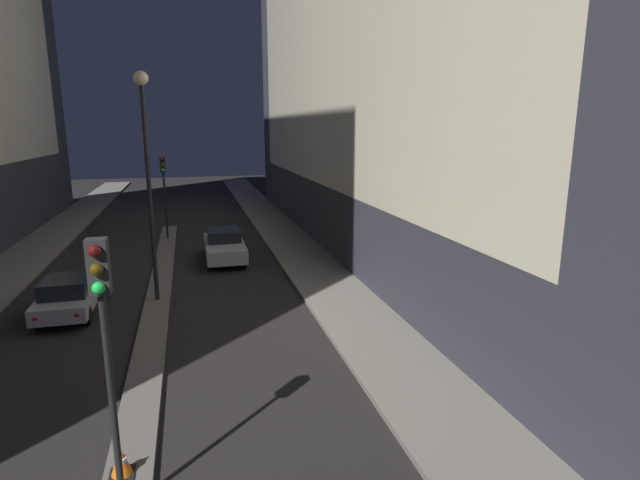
% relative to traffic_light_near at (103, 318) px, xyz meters
% --- Properties ---
extents(building_right, '(6.01, 42.12, 21.38)m').
position_rel_traffic_light_near_xyz_m(building_right, '(11.38, 17.64, 7.01)').
color(building_right, '#383842').
rests_on(building_right, ground).
extents(median_strip, '(0.93, 28.81, 0.14)m').
position_rel_traffic_light_near_xyz_m(median_strip, '(0.00, 11.98, -3.61)').
color(median_strip, '#66605B').
rests_on(median_strip, ground).
extents(traffic_light_near, '(0.32, 0.42, 4.84)m').
position_rel_traffic_light_near_xyz_m(traffic_light_near, '(0.00, 0.00, 0.00)').
color(traffic_light_near, black).
rests_on(traffic_light_near, median_strip).
extents(traffic_light_mid, '(0.32, 0.42, 4.84)m').
position_rel_traffic_light_near_xyz_m(traffic_light_mid, '(0.00, 22.48, 0.00)').
color(traffic_light_mid, black).
rests_on(traffic_light_mid, median_strip).
extents(street_lamp, '(0.52, 0.52, 8.48)m').
position_rel_traffic_light_near_xyz_m(street_lamp, '(0.00, 11.24, 2.17)').
color(street_lamp, black).
rests_on(street_lamp, median_strip).
extents(traffic_cone_far, '(0.47, 0.47, 0.58)m').
position_rel_traffic_light_near_xyz_m(traffic_cone_far, '(-0.11, 0.89, -3.26)').
color(traffic_cone_far, black).
rests_on(traffic_cone_far, median_strip).
extents(car_left_lane, '(1.78, 4.03, 1.44)m').
position_rel_traffic_light_near_xyz_m(car_left_lane, '(-3.00, 10.72, -2.95)').
color(car_left_lane, '#B2B2B7').
rests_on(car_left_lane, ground).
extents(car_right_lane, '(1.90, 4.72, 1.56)m').
position_rel_traffic_light_near_xyz_m(car_right_lane, '(3.00, 17.05, -2.89)').
color(car_right_lane, '#B2B2B7').
rests_on(car_right_lane, ground).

